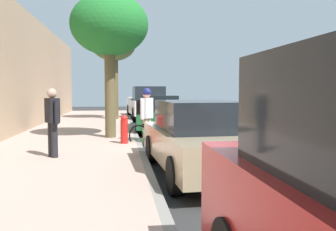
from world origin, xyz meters
The scene contains 14 objects.
ground centered at (0.00, 0.00, 0.00)m, with size 56.18×56.18×0.00m, color #2B2B2B.
sidewalk centered at (3.80, 0.00, 0.08)m, with size 4.07×35.11×0.17m, color tan.
curb_edge centered at (1.69, 0.00, 0.08)m, with size 0.16×35.11×0.17m, color gray.
lane_stripe_centre centered at (-3.00, 0.34, 0.00)m, with size 0.14×35.80×0.01m.
lane_stripe_bike_edge centered at (0.22, 0.00, 0.00)m, with size 0.12×35.11×0.01m, color white.
parked_pickup_white_nearest centered at (0.64, -10.89, 0.90)m, with size 2.28×5.41×1.95m.
parked_sedan_green_second centered at (0.63, -4.48, 0.75)m, with size 2.07×4.51×1.52m.
parked_sedan_tan_mid centered at (0.60, 3.41, 0.75)m, with size 2.03×4.49×1.52m.
bicycle_at_curb centered at (1.22, 0.00, 0.37)m, with size 1.53×0.90×0.75m.
cyclist_with_backpack centered at (1.44, -0.47, 1.11)m, with size 0.53×0.55×1.81m.
street_tree_near_cyclist centered at (2.55, -9.45, 4.11)m, with size 2.45×2.45×5.02m.
street_tree_mid_block centered at (2.55, -1.51, 3.82)m, with size 2.55×2.55×4.72m.
pedestrian_on_phone centered at (3.81, 1.92, 1.08)m, with size 0.39×0.54×1.61m.
fire_hydrant centered at (2.12, -0.05, 0.59)m, with size 0.22×0.22×0.84m.
Camera 1 is at (2.24, 10.65, 1.74)m, focal length 38.75 mm.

